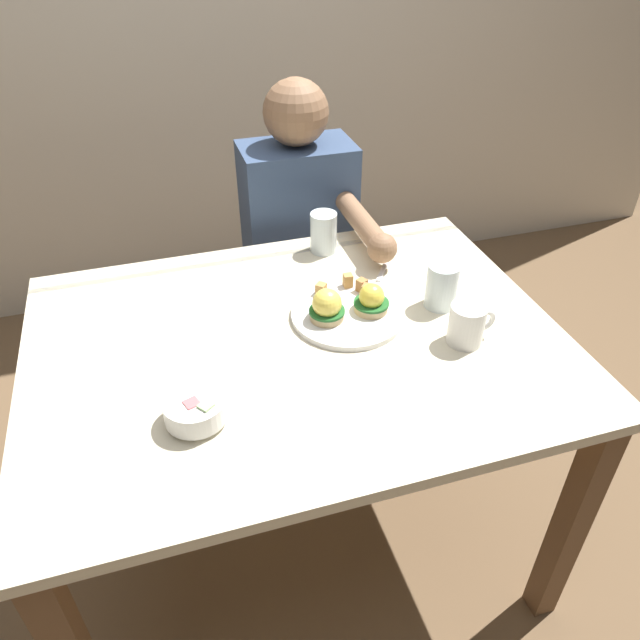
{
  "coord_description": "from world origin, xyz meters",
  "views": [
    {
      "loc": [
        -0.27,
        -1.04,
        1.58
      ],
      "look_at": [
        0.06,
        0.0,
        0.78
      ],
      "focal_mm": 33.77,
      "sensor_mm": 36.0,
      "label": 1
    }
  ],
  "objects_px": {
    "water_glass_near": "(324,235)",
    "diner_person": "(302,239)",
    "water_glass_far": "(441,288)",
    "dining_table": "(298,373)",
    "fork": "(386,264)",
    "eggs_benedict_plate": "(347,309)",
    "fruit_bowl": "(195,410)",
    "coffee_mug": "(468,323)"
  },
  "relations": [
    {
      "from": "water_glass_near",
      "to": "diner_person",
      "type": "xyz_separation_m",
      "value": [
        0.0,
        0.24,
        -0.14
      ]
    },
    {
      "from": "water_glass_far",
      "to": "diner_person",
      "type": "height_order",
      "value": "diner_person"
    },
    {
      "from": "diner_person",
      "to": "dining_table",
      "type": "bearing_deg",
      "value": -106.74
    },
    {
      "from": "dining_table",
      "to": "water_glass_near",
      "type": "xyz_separation_m",
      "value": [
        0.18,
        0.36,
        0.16
      ]
    },
    {
      "from": "fork",
      "to": "diner_person",
      "type": "relative_size",
      "value": 0.12
    },
    {
      "from": "fork",
      "to": "water_glass_near",
      "type": "height_order",
      "value": "water_glass_near"
    },
    {
      "from": "diner_person",
      "to": "eggs_benedict_plate",
      "type": "bearing_deg",
      "value": -94.58
    },
    {
      "from": "fork",
      "to": "water_glass_near",
      "type": "xyz_separation_m",
      "value": [
        -0.14,
        0.12,
        0.05
      ]
    },
    {
      "from": "dining_table",
      "to": "fork",
      "type": "xyz_separation_m",
      "value": [
        0.31,
        0.24,
        0.11
      ]
    },
    {
      "from": "fork",
      "to": "diner_person",
      "type": "bearing_deg",
      "value": 110.34
    },
    {
      "from": "eggs_benedict_plate",
      "to": "water_glass_far",
      "type": "xyz_separation_m",
      "value": [
        0.23,
        -0.02,
        0.02
      ]
    },
    {
      "from": "fruit_bowl",
      "to": "water_glass_near",
      "type": "height_order",
      "value": "water_glass_near"
    },
    {
      "from": "dining_table",
      "to": "fruit_bowl",
      "type": "bearing_deg",
      "value": -142.67
    },
    {
      "from": "dining_table",
      "to": "fruit_bowl",
      "type": "xyz_separation_m",
      "value": [
        -0.25,
        -0.19,
        0.14
      ]
    },
    {
      "from": "dining_table",
      "to": "fruit_bowl",
      "type": "relative_size",
      "value": 10.0
    },
    {
      "from": "water_glass_far",
      "to": "coffee_mug",
      "type": "bearing_deg",
      "value": -93.25
    },
    {
      "from": "water_glass_near",
      "to": "coffee_mug",
      "type": "bearing_deg",
      "value": -69.37
    },
    {
      "from": "dining_table",
      "to": "fruit_bowl",
      "type": "distance_m",
      "value": 0.34
    },
    {
      "from": "water_glass_near",
      "to": "diner_person",
      "type": "bearing_deg",
      "value": 89.2
    },
    {
      "from": "dining_table",
      "to": "water_glass_far",
      "type": "distance_m",
      "value": 0.4
    },
    {
      "from": "diner_person",
      "to": "coffee_mug",
      "type": "bearing_deg",
      "value": -76.06
    },
    {
      "from": "fruit_bowl",
      "to": "diner_person",
      "type": "distance_m",
      "value": 0.91
    },
    {
      "from": "coffee_mug",
      "to": "dining_table",
      "type": "bearing_deg",
      "value": 161.42
    },
    {
      "from": "eggs_benedict_plate",
      "to": "fruit_bowl",
      "type": "xyz_separation_m",
      "value": [
        -0.39,
        -0.24,
        0.0
      ]
    },
    {
      "from": "water_glass_near",
      "to": "water_glass_far",
      "type": "relative_size",
      "value": 1.01
    },
    {
      "from": "coffee_mug",
      "to": "fork",
      "type": "bearing_deg",
      "value": 97.14
    },
    {
      "from": "eggs_benedict_plate",
      "to": "fruit_bowl",
      "type": "relative_size",
      "value": 2.25
    },
    {
      "from": "dining_table",
      "to": "fork",
      "type": "bearing_deg",
      "value": 37.22
    },
    {
      "from": "coffee_mug",
      "to": "water_glass_far",
      "type": "height_order",
      "value": "water_glass_far"
    },
    {
      "from": "dining_table",
      "to": "diner_person",
      "type": "bearing_deg",
      "value": 73.26
    },
    {
      "from": "eggs_benedict_plate",
      "to": "coffee_mug",
      "type": "relative_size",
      "value": 2.43
    },
    {
      "from": "eggs_benedict_plate",
      "to": "water_glass_near",
      "type": "height_order",
      "value": "water_glass_near"
    },
    {
      "from": "dining_table",
      "to": "coffee_mug",
      "type": "height_order",
      "value": "coffee_mug"
    },
    {
      "from": "diner_person",
      "to": "fruit_bowl",
      "type": "bearing_deg",
      "value": -118.62
    },
    {
      "from": "dining_table",
      "to": "eggs_benedict_plate",
      "type": "xyz_separation_m",
      "value": [
        0.14,
        0.04,
        0.13
      ]
    },
    {
      "from": "dining_table",
      "to": "fruit_bowl",
      "type": "height_order",
      "value": "fruit_bowl"
    },
    {
      "from": "fruit_bowl",
      "to": "fork",
      "type": "height_order",
      "value": "fruit_bowl"
    },
    {
      "from": "dining_table",
      "to": "fork",
      "type": "relative_size",
      "value": 8.72
    },
    {
      "from": "eggs_benedict_plate",
      "to": "coffee_mug",
      "type": "height_order",
      "value": "coffee_mug"
    },
    {
      "from": "coffee_mug",
      "to": "water_glass_near",
      "type": "distance_m",
      "value": 0.52
    },
    {
      "from": "coffee_mug",
      "to": "water_glass_far",
      "type": "distance_m",
      "value": 0.15
    },
    {
      "from": "dining_table",
      "to": "coffee_mug",
      "type": "distance_m",
      "value": 0.41
    }
  ]
}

